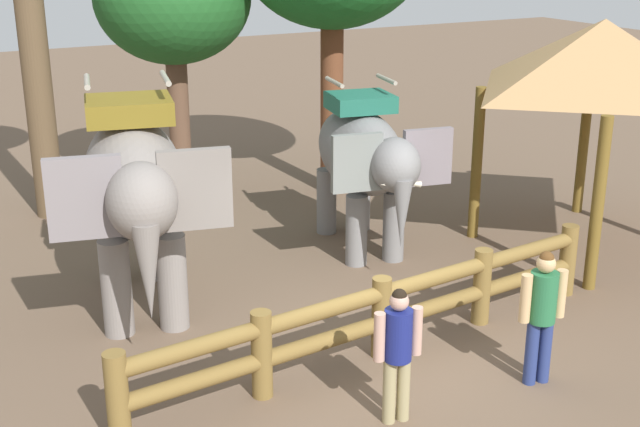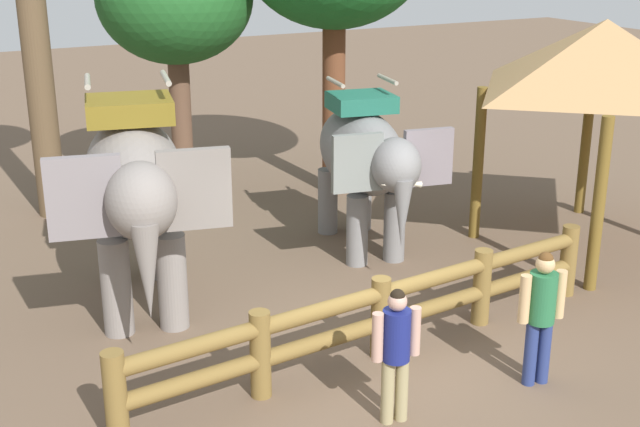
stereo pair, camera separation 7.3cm
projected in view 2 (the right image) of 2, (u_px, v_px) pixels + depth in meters
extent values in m
plane|color=brown|center=(374.00, 352.00, 10.69)|extent=(60.00, 60.00, 0.00)
cylinder|color=brown|center=(116.00, 398.00, 8.65)|extent=(0.24, 0.24, 1.05)
cylinder|color=brown|center=(260.00, 354.00, 9.53)|extent=(0.24, 0.24, 1.05)
cylinder|color=brown|center=(380.00, 318.00, 10.42)|extent=(0.24, 0.24, 1.05)
cylinder|color=brown|center=(482.00, 287.00, 11.30)|extent=(0.24, 0.24, 1.05)
cylinder|color=brown|center=(568.00, 261.00, 12.19)|extent=(0.24, 0.24, 1.05)
cylinder|color=brown|center=(380.00, 323.00, 10.44)|extent=(6.78, 0.87, 0.20)
cylinder|color=brown|center=(381.00, 294.00, 10.31)|extent=(6.78, 0.87, 0.20)
cylinder|color=gray|center=(172.00, 281.00, 11.15)|extent=(0.39, 0.39, 1.31)
cylinder|color=gray|center=(116.00, 287.00, 10.98)|extent=(0.39, 0.39, 1.31)
cylinder|color=gray|center=(161.00, 236.00, 12.77)|extent=(0.39, 0.39, 1.31)
cylinder|color=gray|center=(112.00, 241.00, 12.59)|extent=(0.39, 0.39, 1.31)
ellipsoid|color=gray|center=(134.00, 176.00, 11.48)|extent=(1.94, 3.16, 1.53)
ellipsoid|color=gray|center=(141.00, 201.00, 9.82)|extent=(1.03, 1.14, 0.93)
cube|color=gray|center=(195.00, 189.00, 10.07)|extent=(0.88, 0.32, 0.98)
cube|color=gray|center=(84.00, 198.00, 9.76)|extent=(0.88, 0.32, 0.98)
cone|color=gray|center=(148.00, 271.00, 9.75)|extent=(0.35, 0.35, 1.20)
cube|color=brown|center=(129.00, 109.00, 11.18)|extent=(1.30, 1.21, 0.31)
cylinder|color=#A59E8C|center=(166.00, 78.00, 11.18)|extent=(0.27, 0.88, 0.08)
cylinder|color=#A59E8C|center=(87.00, 81.00, 10.93)|extent=(0.27, 0.88, 0.08)
cylinder|color=slate|center=(394.00, 226.00, 13.44)|extent=(0.34, 0.34, 1.14)
cylinder|color=slate|center=(357.00, 230.00, 13.27)|extent=(0.34, 0.34, 1.14)
cylinder|color=slate|center=(362.00, 198.00, 14.83)|extent=(0.34, 0.34, 1.14)
cylinder|color=slate|center=(328.00, 201.00, 14.66)|extent=(0.34, 0.34, 1.14)
ellipsoid|color=slate|center=(361.00, 151.00, 13.70)|extent=(1.60, 2.73, 1.33)
ellipsoid|color=slate|center=(396.00, 165.00, 12.28)|extent=(0.87, 0.98, 0.81)
cube|color=slate|center=(428.00, 157.00, 12.51)|extent=(0.77, 0.26, 0.85)
cube|color=slate|center=(357.00, 163.00, 12.21)|extent=(0.77, 0.26, 0.85)
cone|color=slate|center=(402.00, 214.00, 12.22)|extent=(0.30, 0.30, 1.04)
cone|color=beige|center=(410.00, 184.00, 12.20)|extent=(0.35, 0.16, 0.15)
cone|color=beige|center=(391.00, 186.00, 12.12)|extent=(0.35, 0.16, 0.15)
cube|color=#206550|center=(361.00, 102.00, 13.45)|extent=(1.11, 1.02, 0.27)
cylinder|color=#A59E8C|center=(388.00, 79.00, 13.46)|extent=(0.21, 0.77, 0.07)
cylinder|color=#A59E8C|center=(335.00, 82.00, 13.22)|extent=(0.21, 0.77, 0.07)
cylinder|color=navy|center=(544.00, 351.00, 9.87)|extent=(0.15, 0.15, 0.79)
cylinder|color=navy|center=(530.00, 353.00, 9.82)|extent=(0.15, 0.15, 0.79)
cylinder|color=#26693F|center=(542.00, 298.00, 9.62)|extent=(0.37, 0.37, 0.60)
cylinder|color=tan|center=(560.00, 294.00, 9.68)|extent=(0.13, 0.13, 0.57)
cylinder|color=tan|center=(525.00, 299.00, 9.55)|extent=(0.13, 0.13, 0.57)
sphere|color=tan|center=(545.00, 264.00, 9.49)|extent=(0.22, 0.22, 0.22)
sphere|color=#593819|center=(546.00, 259.00, 9.47)|extent=(0.17, 0.17, 0.17)
cylinder|color=#9C8E62|center=(402.00, 389.00, 9.12)|extent=(0.14, 0.14, 0.74)
cylinder|color=#9C8E62|center=(387.00, 392.00, 9.07)|extent=(0.14, 0.14, 0.74)
cylinder|color=navy|center=(396.00, 335.00, 8.88)|extent=(0.34, 0.34, 0.57)
cylinder|color=tan|center=(415.00, 331.00, 8.94)|extent=(0.12, 0.12, 0.54)
cylinder|color=tan|center=(378.00, 337.00, 8.81)|extent=(0.12, 0.12, 0.54)
sphere|color=tan|center=(397.00, 301.00, 8.75)|extent=(0.21, 0.21, 0.21)
sphere|color=black|center=(398.00, 296.00, 8.74)|extent=(0.16, 0.16, 0.16)
cylinder|color=brown|center=(586.00, 144.00, 15.47)|extent=(0.18, 0.18, 2.60)
cylinder|color=brown|center=(478.00, 164.00, 14.21)|extent=(0.18, 0.18, 2.60)
cylinder|color=brown|center=(599.00, 205.00, 12.12)|extent=(0.18, 0.18, 2.60)
pyramid|color=tan|center=(604.00, 56.00, 13.19)|extent=(3.68, 3.68, 1.13)
cylinder|color=brown|center=(39.00, 73.00, 14.92)|extent=(0.50, 0.50, 5.24)
cylinder|color=brown|center=(181.00, 118.00, 16.63)|extent=(0.41, 0.41, 3.01)
cylinder|color=brown|center=(334.00, 99.00, 16.56)|extent=(0.45, 0.45, 3.75)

